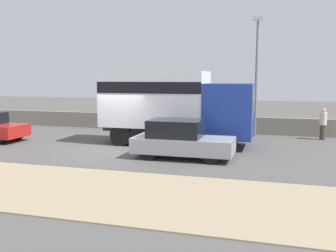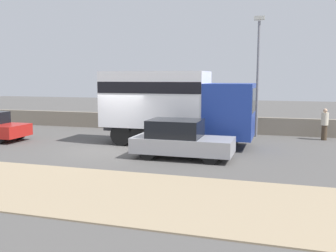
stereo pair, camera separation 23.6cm
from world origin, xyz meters
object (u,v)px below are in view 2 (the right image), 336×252
at_px(car_hatchback, 180,140).
at_px(pedestrian, 325,124).
at_px(box_truck, 173,102).
at_px(street_lamp, 258,68).

distance_m(car_hatchback, pedestrian, 9.02).
distance_m(box_truck, pedestrian, 8.28).
height_order(box_truck, pedestrian, box_truck).
height_order(box_truck, car_hatchback, box_truck).
bearing_deg(box_truck, pedestrian, 25.89).
distance_m(street_lamp, pedestrian, 4.65).
bearing_deg(car_hatchback, box_truck, 111.46).
xyz_separation_m(street_lamp, pedestrian, (3.56, -0.16, -2.98)).
bearing_deg(street_lamp, car_hatchback, -111.38).
bearing_deg(pedestrian, car_hatchback, -133.33).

